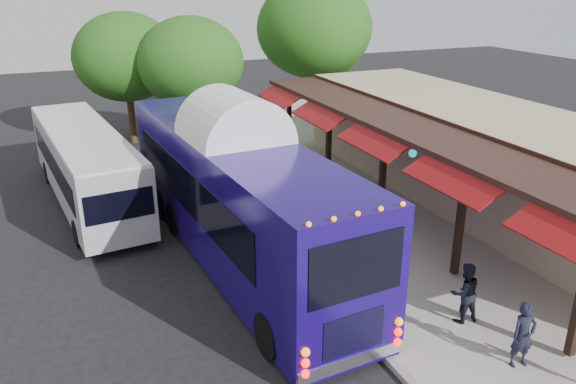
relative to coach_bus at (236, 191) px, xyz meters
name	(u,v)px	position (x,y,z in m)	size (l,w,h in m)	color
ground	(336,308)	(1.45, -3.73, -2.20)	(90.00, 90.00, 0.00)	black
sidewalk	(409,219)	(6.45, 0.27, -2.12)	(10.00, 40.00, 0.15)	#9E9B93
curb	(280,243)	(1.50, 0.27, -2.12)	(0.20, 40.00, 0.16)	gray
station_shelter	(490,160)	(9.83, 0.27, -0.35)	(8.15, 20.00, 3.60)	tan
coach_bus	(236,191)	(0.00, 0.00, 0.00)	(3.62, 12.92, 4.09)	#180862
city_bus	(85,163)	(-3.83, 6.53, -0.63)	(3.45, 10.74, 2.84)	gray
ped_a	(523,335)	(3.98, -7.50, -1.28)	(0.56, 0.37, 1.53)	black
ped_b	(465,293)	(3.94, -5.64, -1.26)	(0.76, 0.59, 1.57)	black
ped_c	(288,166)	(3.67, 4.73, -1.14)	(1.06, 0.44, 1.81)	black
ped_d	(237,136)	(3.19, 9.82, -1.18)	(1.12, 0.65, 1.74)	black
tree_left	(191,62)	(1.66, 11.80, 2.10)	(5.04, 5.04, 6.45)	#382314
tree_mid	(314,28)	(9.19, 14.04, 3.24)	(6.37, 6.37, 8.15)	#382314
tree_right	(319,41)	(10.19, 15.44, 2.37)	(5.35, 5.35, 6.85)	#382314
tree_far	(126,57)	(-0.99, 14.29, 2.18)	(5.13, 5.13, 6.57)	#382314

